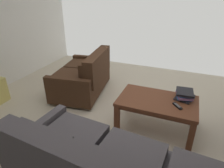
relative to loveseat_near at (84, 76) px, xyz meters
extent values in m
cube|color=beige|center=(-1.00, 0.65, -0.36)|extent=(5.57, 5.14, 0.01)
cylinder|color=black|center=(-0.60, 1.42, -0.32)|extent=(0.05, 0.05, 0.06)
cube|color=#4C474C|center=(-1.44, 1.83, 0.15)|extent=(0.64, 0.78, 0.10)
cube|color=#4C474C|center=(-0.81, 1.78, 0.15)|extent=(0.64, 0.78, 0.10)
cube|color=#4C474C|center=(-0.79, 2.05, 0.31)|extent=(0.57, 0.17, 0.38)
cube|color=#4C474C|center=(-0.44, 1.77, -0.03)|extent=(0.17, 0.84, 0.55)
cylinder|color=black|center=(0.48, -0.40, -0.32)|extent=(0.06, 0.06, 0.06)
cylinder|color=black|center=(0.34, 0.52, -0.32)|extent=(0.06, 0.06, 0.06)
cylinder|color=black|center=(-0.21, -0.50, -0.32)|extent=(0.06, 0.06, 0.06)
cylinder|color=black|center=(-0.34, 0.42, -0.32)|extent=(0.06, 0.06, 0.06)
cube|color=#422819|center=(0.07, 0.01, -0.12)|extent=(0.96, 1.20, 0.35)
cube|color=#422819|center=(0.13, -0.26, 0.11)|extent=(0.78, 0.61, 0.10)
cube|color=#422819|center=(0.05, 0.28, 0.11)|extent=(0.78, 0.61, 0.10)
cube|color=#422819|center=(-0.27, -0.04, 0.25)|extent=(0.34, 1.11, 0.48)
cube|color=#422819|center=(-0.13, -0.29, 0.25)|extent=(0.19, 0.50, 0.34)
cube|color=#422819|center=(-0.21, 0.25, 0.25)|extent=(0.19, 0.50, 0.34)
cube|color=#422819|center=(0.15, -0.58, -0.05)|extent=(0.82, 0.22, 0.51)
cube|color=#422819|center=(-0.02, 0.60, -0.05)|extent=(0.82, 0.22, 0.51)
cube|color=brown|center=(-1.49, 0.57, 0.10)|extent=(1.08, 0.66, 0.04)
cube|color=brown|center=(-1.49, 0.57, 0.06)|extent=(0.99, 0.60, 0.05)
cube|color=brown|center=(-1.99, 0.29, -0.14)|extent=(0.07, 0.07, 0.44)
cube|color=brown|center=(-1.00, 0.29, -0.14)|extent=(0.07, 0.07, 0.44)
cube|color=brown|center=(-1.99, 0.86, -0.14)|extent=(0.07, 0.07, 0.44)
cube|color=brown|center=(-1.00, 0.86, -0.14)|extent=(0.07, 0.07, 0.44)
cube|color=black|center=(-1.84, 0.38, 0.13)|extent=(0.29, 0.34, 0.02)
cube|color=#385693|center=(-1.82, 0.39, 0.15)|extent=(0.23, 0.27, 0.02)
cube|color=#996699|center=(-1.83, 0.40, 0.17)|extent=(0.25, 0.29, 0.03)
cube|color=#385693|center=(-1.84, 0.39, 0.20)|extent=(0.25, 0.27, 0.02)
cube|color=black|center=(-1.83, 0.39, 0.22)|extent=(0.25, 0.28, 0.03)
cube|color=black|center=(-1.77, 0.65, 0.13)|extent=(0.14, 0.15, 0.02)
cube|color=#59595B|center=(-1.77, 0.65, 0.14)|extent=(0.10, 0.10, 0.00)
camera|label=1|loc=(-1.78, 2.97, 1.50)|focal=31.00mm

